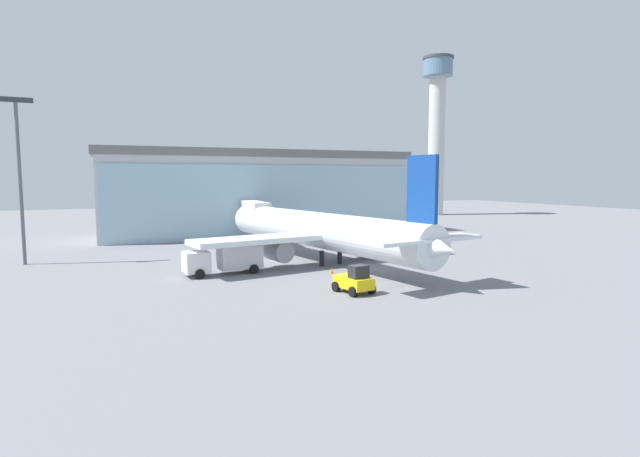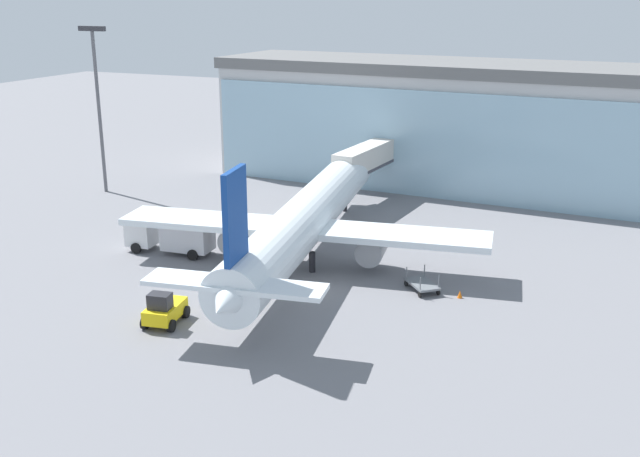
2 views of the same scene
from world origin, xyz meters
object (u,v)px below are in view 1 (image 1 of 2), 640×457
(control_tower, at_px, (437,122))
(safety_cone_wingtip, at_px, (433,255))
(baggage_cart, at_px, (411,255))
(safety_cone_nose, at_px, (332,271))
(jet_bridge, at_px, (252,211))
(pushback_tug, at_px, (355,281))
(apron_light_mast, at_px, (19,166))
(airplane, at_px, (320,231))
(catering_truck, at_px, (226,259))

(control_tower, bearing_deg, safety_cone_wingtip, -127.54)
(baggage_cart, distance_m, safety_cone_nose, 12.57)
(control_tower, distance_m, safety_cone_nose, 85.12)
(safety_cone_wingtip, bearing_deg, jet_bridge, 123.19)
(safety_cone_nose, xyz_separation_m, safety_cone_wingtip, (14.70, 3.82, 0.00))
(baggage_cart, distance_m, pushback_tug, 18.30)
(apron_light_mast, bearing_deg, airplane, -21.95)
(catering_truck, bearing_deg, safety_cone_wingtip, 175.00)
(jet_bridge, distance_m, baggage_cart, 25.36)
(apron_light_mast, xyz_separation_m, baggage_cart, (39.12, -13.88, -9.85))
(jet_bridge, bearing_deg, baggage_cart, -147.20)
(catering_truck, height_order, baggage_cart, catering_truck)
(control_tower, relative_size, catering_truck, 5.14)
(airplane, bearing_deg, baggage_cart, -111.35)
(jet_bridge, relative_size, pushback_tug, 3.94)
(baggage_cart, relative_size, safety_cone_nose, 5.73)
(jet_bridge, height_order, baggage_cart, jet_bridge)
(baggage_cart, xyz_separation_m, safety_cone_wingtip, (2.82, -0.27, -0.23))
(apron_light_mast, bearing_deg, safety_cone_nose, -33.40)
(jet_bridge, distance_m, catering_truck, 24.27)
(jet_bridge, bearing_deg, pushback_tug, -178.57)
(safety_cone_nose, height_order, safety_cone_wingtip, same)
(safety_cone_nose, bearing_deg, baggage_cart, 18.95)
(apron_light_mast, height_order, airplane, apron_light_mast)
(baggage_cart, distance_m, safety_cone_wingtip, 2.84)
(control_tower, height_order, baggage_cart, control_tower)
(airplane, height_order, baggage_cart, airplane)
(baggage_cart, bearing_deg, safety_cone_wingtip, -137.60)
(catering_truck, bearing_deg, jet_bridge, -117.35)
(pushback_tug, bearing_deg, catering_truck, 22.33)
(airplane, height_order, pushback_tug, airplane)
(baggage_cart, bearing_deg, catering_truck, 48.16)
(jet_bridge, bearing_deg, catering_truck, 162.01)
(catering_truck, bearing_deg, pushback_tug, 116.91)
(jet_bridge, xyz_separation_m, control_tower, (57.02, 32.82, 18.27))
(pushback_tug, height_order, safety_cone_wingtip, pushback_tug)
(jet_bridge, bearing_deg, airplane, -170.87)
(jet_bridge, relative_size, catering_truck, 1.82)
(airplane, xyz_separation_m, pushback_tug, (-3.48, -14.32, -2.47))
(airplane, bearing_deg, catering_truck, 93.40)
(control_tower, height_order, safety_cone_nose, control_tower)
(catering_truck, relative_size, pushback_tug, 2.16)
(jet_bridge, relative_size, airplane, 0.36)
(safety_cone_nose, bearing_deg, airplane, 75.58)
(apron_light_mast, relative_size, safety_cone_wingtip, 31.41)
(catering_truck, height_order, safety_cone_nose, catering_truck)
(jet_bridge, distance_m, control_tower, 68.28)
(safety_cone_nose, distance_m, safety_cone_wingtip, 15.19)
(airplane, bearing_deg, jet_bridge, -4.55)
(jet_bridge, relative_size, apron_light_mast, 0.79)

